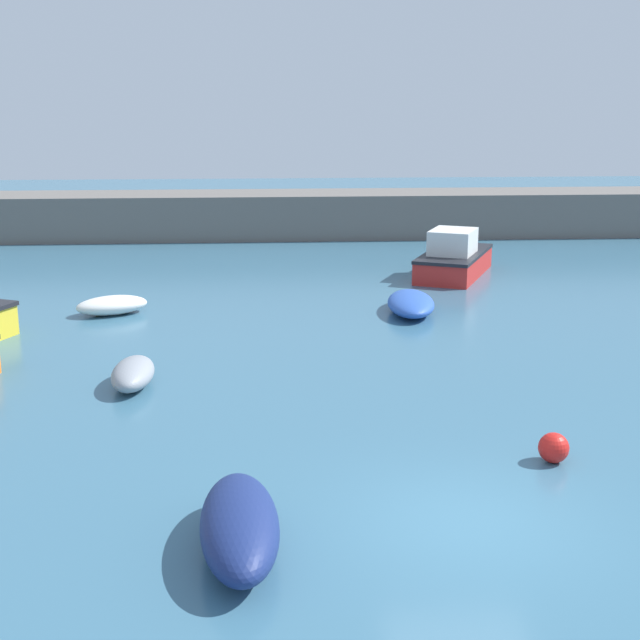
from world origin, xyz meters
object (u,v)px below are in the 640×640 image
at_px(cabin_cruiser_white, 454,258).
at_px(fishing_dinghy_green, 112,305).
at_px(rowboat_blue_near, 411,303).
at_px(open_tender_yellow, 240,526).
at_px(mooring_buoy_red, 554,448).
at_px(dinghy_near_pier, 133,374).

height_order(cabin_cruiser_white, fishing_dinghy_green, cabin_cruiser_white).
distance_m(cabin_cruiser_white, rowboat_blue_near, 6.27).
distance_m(rowboat_blue_near, open_tender_yellow, 15.59).
bearing_deg(open_tender_yellow, fishing_dinghy_green, 12.92).
height_order(fishing_dinghy_green, mooring_buoy_red, fishing_dinghy_green).
bearing_deg(dinghy_near_pier, fishing_dinghy_green, -166.07).
bearing_deg(cabin_cruiser_white, open_tender_yellow, -175.71).
relative_size(fishing_dinghy_green, mooring_buoy_red, 4.33).
distance_m(cabin_cruiser_white, fishing_dinghy_green, 13.01).
relative_size(dinghy_near_pier, mooring_buoy_red, 3.83).
bearing_deg(dinghy_near_pier, rowboat_blue_near, 132.38).
bearing_deg(mooring_buoy_red, cabin_cruiser_white, 83.99).
xyz_separation_m(rowboat_blue_near, fishing_dinghy_green, (-9.33, 0.44, -0.02)).
xyz_separation_m(cabin_cruiser_white, fishing_dinghy_green, (-11.90, -5.26, -0.38)).
distance_m(cabin_cruiser_white, dinghy_near_pier, 16.14).
bearing_deg(fishing_dinghy_green, open_tender_yellow, 82.97).
bearing_deg(cabin_cruiser_white, mooring_buoy_red, -161.33).
bearing_deg(rowboat_blue_near, dinghy_near_pier, 136.99).
distance_m(rowboat_blue_near, mooring_buoy_red, 11.78).
height_order(cabin_cruiser_white, mooring_buoy_red, cabin_cruiser_white).
distance_m(fishing_dinghy_green, mooring_buoy_red, 15.81).
height_order(fishing_dinghy_green, dinghy_near_pier, dinghy_near_pier).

